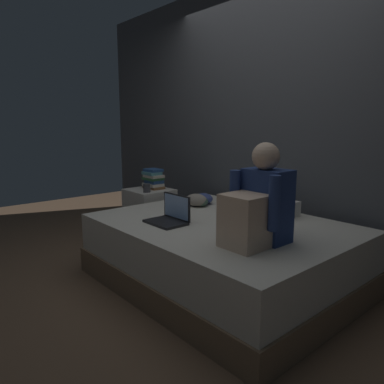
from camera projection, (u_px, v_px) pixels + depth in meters
The scene contains 10 objects.
ground_plane at pixel (177, 285), 2.95m from camera, with size 8.00×8.00×0.00m, color brown.
wall_back at pixel (274, 117), 3.48m from camera, with size 5.60×0.10×2.70m, color #4C4F54.
bed at pixel (221, 253), 2.95m from camera, with size 2.00×1.50×0.51m.
nightstand at pixel (150, 215), 4.04m from camera, with size 0.44×0.46×0.58m.
person_sitting at pixel (258, 206), 2.34m from camera, with size 0.39×0.44×0.66m.
laptop at pixel (170, 216), 2.87m from camera, with size 0.32×0.23×0.22m.
pillow at pixel (261, 207), 3.15m from camera, with size 0.56×0.36×0.13m, color silver.
book_stack at pixel (153, 179), 4.00m from camera, with size 0.24×0.18×0.22m.
mug at pixel (147, 188), 3.80m from camera, with size 0.08×0.08×0.09m, color #3D3D42.
clothes_pile at pixel (200, 200), 3.49m from camera, with size 0.23×0.30×0.12m.
Camera 1 is at (2.17, -1.72, 1.28)m, focal length 34.09 mm.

